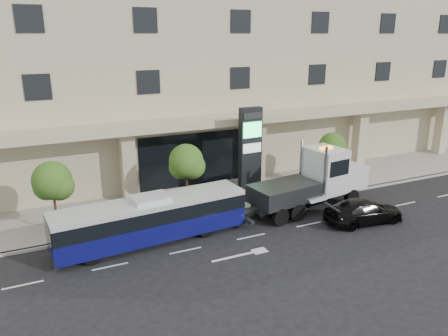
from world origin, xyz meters
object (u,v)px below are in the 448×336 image
object	(u,v)px
city_bus	(152,219)
tow_truck	(314,181)
black_sedan	(364,211)
signage_pylon	(250,152)

from	to	relation	value
city_bus	tow_truck	world-z (taller)	tow_truck
city_bus	black_sedan	size ratio (longest dim) A/B	2.15
city_bus	tow_truck	size ratio (longest dim) A/B	1.10
city_bus	black_sedan	distance (m)	12.86
tow_truck	black_sedan	distance (m)	3.73
city_bus	black_sedan	bearing A→B (deg)	-17.66
tow_truck	city_bus	bearing A→B (deg)	174.42
city_bus	signage_pylon	distance (m)	9.13
tow_truck	signage_pylon	size ratio (longest dim) A/B	1.57
tow_truck	signage_pylon	world-z (taller)	signage_pylon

